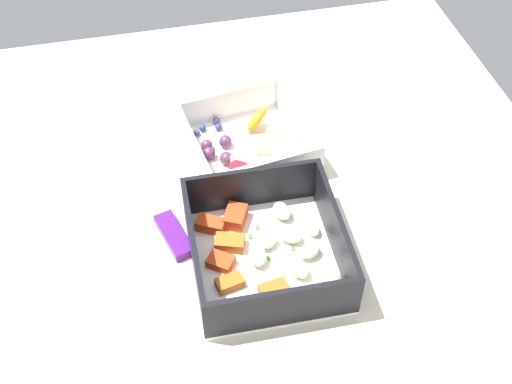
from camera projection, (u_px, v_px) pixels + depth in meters
The scene contains 4 objects.
table_surface at pixel (260, 203), 83.44cm from camera, with size 80.00×80.00×2.00cm, color beige.
pasta_container at pixel (266, 250), 74.56cm from camera, with size 18.37×17.33×6.63cm.
fruit_bowl at pixel (249, 144), 86.91cm from camera, with size 17.21×17.33×5.02cm.
candy_bar at pixel (174, 235), 77.85cm from camera, with size 7.00×2.40×1.20cm, color #51197A.
Camera 1 is at (-53.68, 12.65, 63.64)cm, focal length 45.85 mm.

